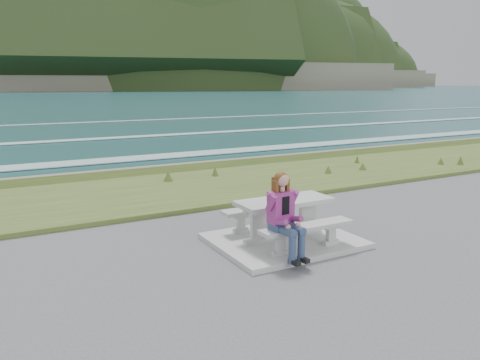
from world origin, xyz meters
The scene contains 9 objects.
concrete_slab centered at (0.00, 0.00, 0.05)m, with size 2.60×2.10×0.10m, color #A1A19C.
picnic_table centered at (0.00, 0.00, 0.68)m, with size 1.80×0.75×0.75m.
bench_landward centered at (0.00, -0.70, 0.45)m, with size 1.80×0.35×0.45m.
bench_seaward centered at (0.00, 0.70, 0.45)m, with size 1.80×0.35×0.45m.
grass_verge centered at (0.00, 5.00, 0.00)m, with size 160.00×4.50×0.22m, color #2E481B.
shore_drop centered at (0.00, 7.90, 0.00)m, with size 160.00×0.80×2.20m, color #5E5747.
ocean centered at (0.00, 25.09, -1.74)m, with size 1600.00×1600.00×0.09m.
headland_range centered at (190.24, 398.21, 9.95)m, with size 729.83×363.95×217.86m.
seated_woman centered at (-0.52, -0.84, 0.63)m, with size 0.48×0.75×1.43m.
Camera 1 is at (-4.75, -6.94, 2.95)m, focal length 35.00 mm.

